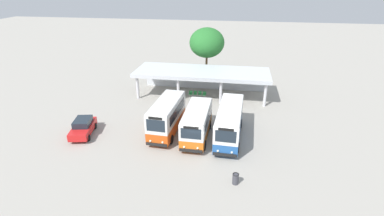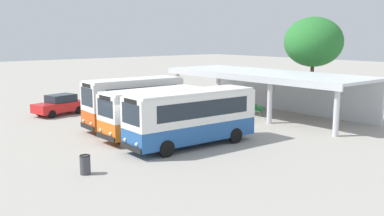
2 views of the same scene
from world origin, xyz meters
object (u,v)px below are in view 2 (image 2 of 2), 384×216
(city_bus_middle_cream, at_px, (192,116))
(waiting_chair_fourth_seat, at_px, (260,110))
(waiting_chair_middle_seat, at_px, (255,109))
(waiting_chair_end_by_column, at_px, (243,107))
(waiting_chair_second_from_end, at_px, (249,108))
(litter_bin_apron, at_px, (85,165))
(city_bus_second_in_row, at_px, (153,111))
(parked_car_flank, at_px, (60,105))
(city_bus_nearest_orange, at_px, (134,101))

(city_bus_middle_cream, relative_size, waiting_chair_fourth_seat, 9.38)
(city_bus_middle_cream, bearing_deg, waiting_chair_middle_seat, 112.90)
(waiting_chair_end_by_column, bearing_deg, waiting_chair_second_from_end, 4.84)
(waiting_chair_second_from_end, xyz_separation_m, litter_bin_apron, (5.73, -17.08, -0.07))
(city_bus_middle_cream, relative_size, litter_bin_apron, 8.97)
(waiting_chair_second_from_end, bearing_deg, waiting_chair_end_by_column, -175.16)
(city_bus_second_in_row, distance_m, parked_car_flank, 11.40)
(litter_bin_apron, bearing_deg, city_bus_second_in_row, 121.21)
(waiting_chair_second_from_end, bearing_deg, city_bus_middle_cream, -64.13)
(waiting_chair_middle_seat, xyz_separation_m, litter_bin_apron, (5.13, -17.14, -0.07))
(waiting_chair_fourth_seat, bearing_deg, city_bus_middle_cream, -69.89)
(waiting_chair_fourth_seat, bearing_deg, waiting_chair_end_by_column, -179.73)
(litter_bin_apron, bearing_deg, city_bus_nearest_orange, 134.83)
(waiting_chair_end_by_column, distance_m, litter_bin_apron, 18.17)
(waiting_chair_end_by_column, distance_m, waiting_chair_middle_seat, 1.22)
(waiting_chair_end_by_column, bearing_deg, city_bus_second_in_row, -77.22)
(city_bus_nearest_orange, relative_size, city_bus_middle_cream, 0.86)
(city_bus_middle_cream, height_order, litter_bin_apron, city_bus_middle_cream)
(city_bus_second_in_row, height_order, waiting_chair_second_from_end, city_bus_second_in_row)
(waiting_chair_second_from_end, relative_size, litter_bin_apron, 0.96)
(city_bus_second_in_row, height_order, parked_car_flank, city_bus_second_in_row)
(waiting_chair_end_by_column, xyz_separation_m, waiting_chair_middle_seat, (1.21, 0.11, 0.00))
(litter_bin_apron, bearing_deg, city_bus_middle_cream, 96.91)
(city_bus_middle_cream, xyz_separation_m, waiting_chair_second_from_end, (-4.88, 10.06, -1.25))
(litter_bin_apron, bearing_deg, waiting_chair_end_by_column, 110.41)
(waiting_chair_second_from_end, distance_m, waiting_chair_fourth_seat, 1.21)
(waiting_chair_second_from_end, distance_m, litter_bin_apron, 18.02)
(city_bus_nearest_orange, bearing_deg, litter_bin_apron, -45.17)
(city_bus_nearest_orange, distance_m, waiting_chair_middle_seat, 10.31)
(parked_car_flank, relative_size, waiting_chair_fourth_seat, 5.03)
(city_bus_middle_cream, height_order, waiting_chair_end_by_column, city_bus_middle_cream)
(city_bus_second_in_row, xyz_separation_m, waiting_chair_end_by_column, (-2.38, 10.50, -1.16))
(city_bus_nearest_orange, relative_size, litter_bin_apron, 7.69)
(city_bus_second_in_row, bearing_deg, city_bus_middle_cream, 8.98)
(parked_car_flank, height_order, waiting_chair_middle_seat, parked_car_flank)
(city_bus_middle_cream, relative_size, waiting_chair_end_by_column, 9.38)
(parked_car_flank, bearing_deg, city_bus_second_in_row, 6.12)
(waiting_chair_end_by_column, relative_size, litter_bin_apron, 0.96)
(parked_car_flank, height_order, waiting_chair_second_from_end, parked_car_flank)
(waiting_chair_fourth_seat, relative_size, litter_bin_apron, 0.96)
(waiting_chair_fourth_seat, bearing_deg, city_bus_nearest_orange, -104.33)
(city_bus_nearest_orange, bearing_deg, city_bus_second_in_row, -10.47)
(city_bus_nearest_orange, relative_size, waiting_chair_end_by_column, 8.05)
(waiting_chair_middle_seat, bearing_deg, parked_car_flank, -130.58)
(litter_bin_apron, bearing_deg, waiting_chair_middle_seat, 106.65)
(waiting_chair_end_by_column, bearing_deg, city_bus_nearest_orange, -94.17)
(city_bus_middle_cream, xyz_separation_m, waiting_chair_end_by_column, (-5.49, 10.01, -1.25))
(waiting_chair_end_by_column, height_order, waiting_chair_second_from_end, same)
(waiting_chair_end_by_column, relative_size, waiting_chair_fourth_seat, 1.00)
(city_bus_middle_cream, height_order, waiting_chair_middle_seat, city_bus_middle_cream)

